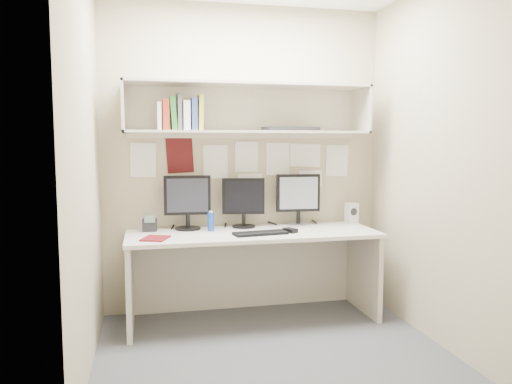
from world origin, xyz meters
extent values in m
cube|color=#45454A|center=(0.00, 0.00, 0.00)|extent=(2.40, 2.00, 0.01)
cube|color=tan|center=(0.00, 1.00, 1.30)|extent=(2.40, 0.02, 2.60)
cube|color=tan|center=(0.00, -1.00, 1.30)|extent=(2.40, 0.02, 2.60)
cube|color=tan|center=(-1.20, 0.00, 1.30)|extent=(0.02, 2.00, 2.60)
cube|color=tan|center=(1.20, 0.00, 1.30)|extent=(0.02, 2.00, 2.60)
cube|color=beige|center=(0.00, 0.64, 0.71)|extent=(2.00, 0.70, 0.03)
cube|color=beige|center=(0.00, 0.97, 0.35)|extent=(1.96, 0.02, 0.70)
cube|color=beige|center=(0.00, 0.81, 1.53)|extent=(2.00, 0.38, 0.02)
cube|color=beige|center=(0.00, 0.81, 1.91)|extent=(2.00, 0.38, 0.02)
cube|color=beige|center=(0.00, 0.99, 1.72)|extent=(2.00, 0.02, 0.40)
cube|color=beige|center=(-0.99, 0.81, 1.72)|extent=(0.02, 0.38, 0.40)
cube|color=beige|center=(0.99, 0.81, 1.72)|extent=(0.02, 0.38, 0.40)
cylinder|color=black|center=(-0.50, 0.86, 0.74)|extent=(0.21, 0.21, 0.02)
cylinder|color=black|center=(-0.50, 0.86, 0.80)|extent=(0.03, 0.03, 0.11)
cube|color=black|center=(-0.50, 0.87, 1.01)|extent=(0.38, 0.06, 0.32)
cube|color=black|center=(-0.50, 0.85, 1.01)|extent=(0.33, 0.02, 0.28)
cylinder|color=black|center=(-0.03, 0.86, 0.74)|extent=(0.20, 0.20, 0.01)
cylinder|color=black|center=(-0.03, 0.86, 0.79)|extent=(0.03, 0.03, 0.10)
cube|color=black|center=(-0.03, 0.87, 0.99)|extent=(0.36, 0.10, 0.30)
cube|color=black|center=(-0.03, 0.85, 0.99)|extent=(0.31, 0.06, 0.26)
cylinder|color=#A5A5AA|center=(0.45, 0.86, 0.74)|extent=(0.21, 0.21, 0.02)
cylinder|color=black|center=(0.45, 0.86, 0.80)|extent=(0.03, 0.03, 0.10)
cube|color=black|center=(0.45, 0.87, 1.01)|extent=(0.38, 0.07, 0.32)
cube|color=#AAAAAF|center=(0.45, 0.85, 1.01)|extent=(0.33, 0.03, 0.28)
cube|color=black|center=(0.03, 0.51, 0.74)|extent=(0.44, 0.20, 0.02)
cube|color=black|center=(0.28, 0.54, 0.75)|extent=(0.11, 0.13, 0.03)
cube|color=#B6B5B1|center=(0.94, 0.86, 0.82)|extent=(0.11, 0.11, 0.18)
cylinder|color=black|center=(0.94, 0.81, 0.84)|extent=(0.06, 0.02, 0.06)
cylinder|color=#163A98|center=(-0.33, 0.75, 0.80)|extent=(0.05, 0.05, 0.15)
cylinder|color=white|center=(-0.33, 0.75, 0.88)|extent=(0.03, 0.03, 0.02)
cube|color=#5D1014|center=(-0.77, 0.50, 0.74)|extent=(0.24, 0.26, 0.01)
cube|color=black|center=(-0.81, 0.84, 0.78)|extent=(0.12, 0.10, 0.10)
cube|color=#4C6659|center=(-0.81, 0.79, 0.84)|extent=(0.08, 0.02, 0.06)
cube|color=white|center=(-0.72, 0.78, 1.65)|extent=(0.03, 0.18, 0.21)
cube|color=maroon|center=(-0.67, 0.78, 1.66)|extent=(0.05, 0.18, 0.24)
cube|color=#226623|center=(-0.61, 0.78, 1.67)|extent=(0.04, 0.18, 0.26)
cube|color=#494A4E|center=(-0.56, 0.78, 1.68)|extent=(0.03, 0.18, 0.28)
cube|color=silver|center=(-0.51, 0.78, 1.66)|extent=(0.05, 0.18, 0.23)
cube|color=navy|center=(-0.45, 0.78, 1.67)|extent=(0.04, 0.18, 0.25)
cube|color=#A2AD39|center=(-0.40, 0.78, 1.68)|extent=(0.04, 0.18, 0.28)
cube|color=black|center=(0.36, 0.81, 1.56)|extent=(0.49, 0.26, 0.03)
camera|label=1|loc=(-0.83, -3.23, 1.45)|focal=35.00mm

